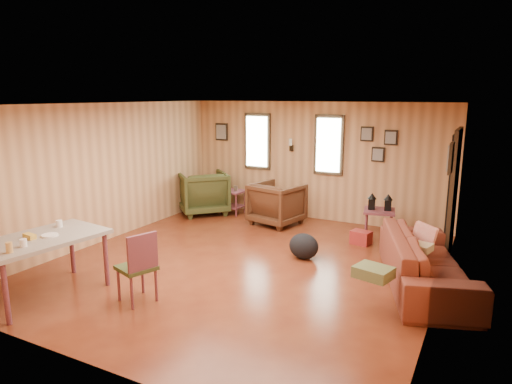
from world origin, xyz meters
TOP-DOWN VIEW (x-y plane):
  - room at (0.17, 0.27)m, footprint 5.54×6.04m
  - sofa at (2.55, 0.42)m, footprint 1.43×2.49m
  - recliner_brown at (-0.49, 2.24)m, footprint 1.05×1.01m
  - recliner_green at (-2.27, 2.27)m, footprint 1.34×1.34m
  - end_table at (-1.69, 2.55)m, footprint 0.51×0.47m
  - side_table at (1.54, 2.16)m, footprint 0.62×0.62m
  - cooler at (1.33, 1.77)m, footprint 0.37×0.30m
  - backpack at (0.72, 0.65)m, footprint 0.52×0.42m
  - sofa_pillows at (2.27, 0.06)m, footprint 0.79×1.81m
  - dining_table at (-1.74, -2.16)m, footprint 1.11×1.64m
  - dining_chair at (-0.50, -1.74)m, footprint 0.52×0.52m

SIDE VIEW (x-z plane):
  - cooler at x=1.33m, z-range 0.00..0.23m
  - backpack at x=0.72m, z-range 0.00..0.41m
  - end_table at x=-1.69m, z-range 0.04..0.67m
  - recliner_brown at x=-0.49m, z-range 0.00..0.92m
  - sofa at x=2.55m, z-range 0.00..0.94m
  - recliner_green at x=-2.27m, z-range 0.00..1.01m
  - sofa_pillows at x=2.27m, z-range 0.32..0.69m
  - dining_chair at x=-0.50m, z-range 0.06..0.96m
  - side_table at x=1.54m, z-range 0.15..1.00m
  - dining_table at x=-1.74m, z-range 0.21..1.21m
  - room at x=0.17m, z-range -0.02..2.43m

